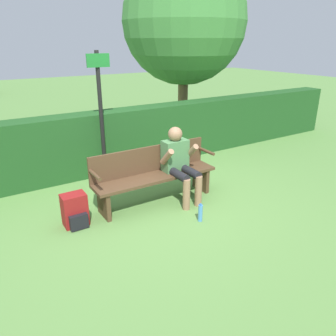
% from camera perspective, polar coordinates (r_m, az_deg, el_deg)
% --- Properties ---
extents(ground_plane, '(40.00, 40.00, 0.00)m').
position_cam_1_polar(ground_plane, '(5.17, -2.01, -5.88)').
color(ground_plane, '#5B8942').
extents(hedge_back, '(12.00, 0.48, 1.15)m').
position_cam_1_polar(hedge_back, '(6.37, -9.73, 4.70)').
color(hedge_back, '#1E4C1E').
rests_on(hedge_back, ground).
extents(park_bench, '(1.96, 0.42, 0.86)m').
position_cam_1_polar(park_bench, '(5.03, -2.44, -0.96)').
color(park_bench, '#513823').
rests_on(park_bench, ground).
extents(person_seated, '(0.53, 0.65, 1.14)m').
position_cam_1_polar(person_seated, '(5.03, 1.96, 1.27)').
color(person_seated, '#4C7F4C').
rests_on(person_seated, ground).
extents(backpack, '(0.32, 0.31, 0.45)m').
position_cam_1_polar(backpack, '(4.63, -15.89, -7.19)').
color(backpack, maroon).
rests_on(backpack, ground).
extents(water_bottle, '(0.06, 0.06, 0.27)m').
position_cam_1_polar(water_bottle, '(4.61, 5.65, -7.79)').
color(water_bottle, '#4C8CCC').
rests_on(water_bottle, ground).
extents(signpost, '(0.38, 0.09, 2.22)m').
position_cam_1_polar(signpost, '(5.76, -11.61, 9.83)').
color(signpost, black).
rests_on(signpost, ground).
extents(tree, '(3.01, 3.01, 4.30)m').
position_cam_1_polar(tree, '(8.68, 2.82, 24.13)').
color(tree, brown).
rests_on(tree, ground).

